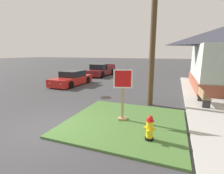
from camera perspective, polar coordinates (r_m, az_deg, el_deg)
ground_plane at (r=6.97m, az=-19.66°, el=-13.11°), size 160.00×160.00×0.00m
grass_corner_patch at (r=7.03m, az=4.57°, el=-11.83°), size 4.65×4.54×0.08m
sidewalk_strip at (r=11.28m, az=29.12°, el=-4.08°), size 2.20×18.37×0.12m
fire_hydrant at (r=5.59m, az=12.82°, el=-13.76°), size 0.38×0.34×0.83m
stop_sign at (r=6.79m, az=3.71°, el=-2.95°), size 0.73×0.37×2.13m
manhole_cover at (r=10.72m, az=-2.12°, el=-3.62°), size 0.70×0.70×0.02m
parked_sedan_red at (r=15.35m, az=-13.64°, el=2.78°), size 2.04×4.38×1.25m
pickup_truck_maroon at (r=20.89m, az=-3.91°, el=5.59°), size 2.22×5.15×1.48m
street_bench at (r=10.10m, az=28.79°, el=-2.70°), size 0.50×1.43×0.85m
utility_pole at (r=9.24m, az=14.26°, el=22.99°), size 1.31×0.29×9.10m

